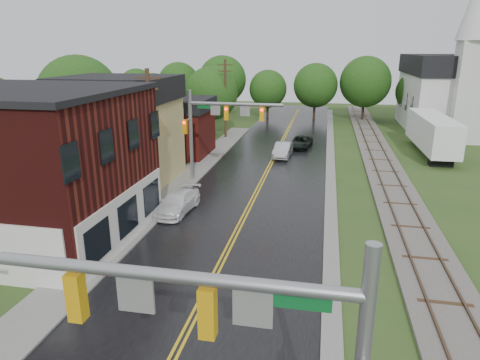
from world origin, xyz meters
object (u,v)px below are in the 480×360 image
(traffic_signal_far, at_px, (217,120))
(tree_left_b, at_px, (80,99))
(brick_building, at_px, (5,164))
(pickup_white, at_px, (177,202))
(utility_pole_b, at_px, (151,134))
(tree_left_c, at_px, (154,102))
(sedan_silver, at_px, (283,150))
(utility_pole_c, at_px, (225,98))
(traffic_signal_near, at_px, (247,341))
(suv_dark, at_px, (301,142))
(church, at_px, (453,85))
(semi_trailer, at_px, (432,132))
(tree_left_e, at_px, (212,95))

(traffic_signal_far, height_order, tree_left_b, tree_left_b)
(brick_building, bearing_deg, pickup_white, 32.00)
(brick_building, xyz_separation_m, utility_pole_b, (5.68, 7.00, 0.57))
(pickup_white, bearing_deg, tree_left_c, 120.44)
(traffic_signal_far, distance_m, pickup_white, 8.24)
(utility_pole_b, xyz_separation_m, sedan_silver, (7.60, 13.99, -4.02))
(utility_pole_c, distance_m, sedan_silver, 11.75)
(traffic_signal_near, height_order, suv_dark, traffic_signal_near)
(suv_dark, relative_size, sedan_silver, 1.03)
(church, xyz_separation_m, traffic_signal_far, (-23.47, -26.74, -0.86))
(tree_left_b, bearing_deg, semi_trailer, 13.91)
(traffic_signal_far, xyz_separation_m, utility_pole_c, (-3.33, 17.00, -0.25))
(pickup_white, relative_size, semi_trailer, 0.37)
(traffic_signal_near, relative_size, traffic_signal_far, 1.00)
(traffic_signal_far, bearing_deg, tree_left_b, 161.19)
(church, xyz_separation_m, pickup_white, (-24.42, -33.70, -5.17))
(traffic_signal_far, bearing_deg, church, 48.73)
(brick_building, xyz_separation_m, semi_trailer, (27.66, 25.07, -1.87))
(tree_left_c, distance_m, sedan_silver, 15.63)
(church, bearing_deg, sedan_silver, -137.25)
(utility_pole_c, bearing_deg, utility_pole_b, -90.00)
(traffic_signal_far, bearing_deg, utility_pole_c, 101.09)
(church, height_order, traffic_signal_near, church)
(tree_left_e, distance_m, pickup_white, 26.56)
(traffic_signal_far, distance_m, utility_pole_b, 6.01)
(traffic_signal_far, height_order, tree_left_c, tree_left_c)
(traffic_signal_near, distance_m, utility_pole_b, 22.49)
(sedan_silver, relative_size, pickup_white, 0.93)
(utility_pole_c, relative_size, pickup_white, 1.97)
(traffic_signal_near, relative_size, utility_pole_c, 0.82)
(traffic_signal_near, height_order, tree_left_c, tree_left_c)
(pickup_white, bearing_deg, church, 59.12)
(tree_left_c, bearing_deg, traffic_signal_near, -65.44)
(brick_building, xyz_separation_m, traffic_signal_far, (9.01, 12.00, 0.82))
(suv_dark, xyz_separation_m, sedan_silver, (-1.48, -4.38, 0.09))
(church, relative_size, semi_trailer, 1.64)
(utility_pole_b, height_order, utility_pole_c, same)
(traffic_signal_far, height_order, semi_trailer, traffic_signal_far)
(tree_left_e, bearing_deg, traffic_signal_near, -74.32)
(tree_left_b, xyz_separation_m, sedan_silver, (18.65, 4.09, -5.02))
(traffic_signal_far, bearing_deg, tree_left_c, 128.82)
(church, height_order, tree_left_b, church)
(utility_pole_b, bearing_deg, traffic_signal_near, -62.81)
(tree_left_c, relative_size, semi_trailer, 0.63)
(brick_building, distance_m, traffic_signal_near, 20.60)
(sedan_silver, bearing_deg, traffic_signal_far, -112.45)
(tree_left_b, height_order, tree_left_c, tree_left_b)
(sedan_silver, distance_m, semi_trailer, 15.03)
(sedan_silver, xyz_separation_m, semi_trailer, (14.38, 4.09, 1.58))
(tree_left_c, xyz_separation_m, pickup_white, (9.43, -19.86, -3.85))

